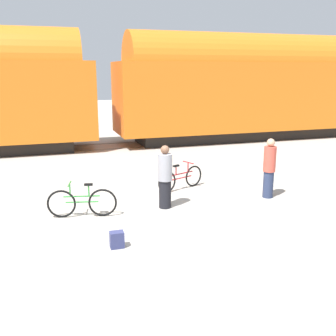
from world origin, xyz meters
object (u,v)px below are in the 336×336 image
(person_in_grey, at_px, (165,177))
(person_in_red, at_px, (269,168))
(bicycle_green, at_px, (82,202))
(backpack, at_px, (117,240))
(freight_train, at_px, (105,86))
(bicycle_maroon, at_px, (181,178))

(person_in_grey, height_order, person_in_red, person_in_red)
(person_in_red, bearing_deg, bicycle_green, 177.51)
(bicycle_green, xyz_separation_m, person_in_red, (5.16, -0.03, 0.48))
(backpack, bearing_deg, person_in_red, 22.55)
(bicycle_green, bearing_deg, freight_train, 77.27)
(bicycle_green, relative_size, backpack, 4.90)
(bicycle_maroon, relative_size, person_in_red, 0.96)
(freight_train, relative_size, person_in_grey, 33.68)
(bicycle_green, relative_size, bicycle_maroon, 1.03)
(bicycle_green, distance_m, backpack, 2.04)
(person_in_grey, relative_size, person_in_red, 0.98)
(bicycle_green, xyz_separation_m, bicycle_maroon, (3.06, 1.42, -0.02))
(bicycle_green, bearing_deg, person_in_red, -0.31)
(freight_train, bearing_deg, bicycle_green, -102.73)
(freight_train, height_order, person_in_grey, freight_train)
(bicycle_maroon, bearing_deg, person_in_red, -34.48)
(person_in_grey, xyz_separation_m, person_in_red, (3.03, -0.06, 0.02))
(person_in_red, bearing_deg, person_in_grey, 176.70)
(freight_train, xyz_separation_m, bicycle_maroon, (1.02, -7.60, -2.44))
(person_in_grey, bearing_deg, bicycle_green, -131.84)
(bicycle_maroon, height_order, person_in_grey, person_in_grey)
(bicycle_green, xyz_separation_m, backpack, (0.49, -1.97, -0.20))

